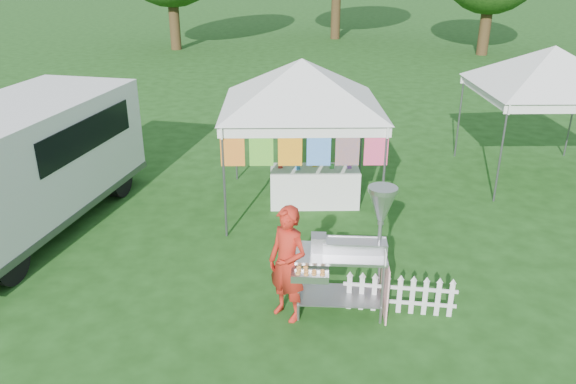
{
  "coord_description": "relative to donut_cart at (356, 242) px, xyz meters",
  "views": [
    {
      "loc": [
        -0.43,
        -7.17,
        4.82
      ],
      "look_at": [
        -0.29,
        1.55,
        1.1
      ],
      "focal_mm": 35.0,
      "sensor_mm": 36.0,
      "label": 1
    }
  ],
  "objects": [
    {
      "name": "cargo_van",
      "position": [
        -5.81,
        2.96,
        0.11
      ],
      "size": [
        3.48,
        5.96,
        2.33
      ],
      "rotation": [
        0.0,
        0.0,
        -0.24
      ],
      "color": "white",
      "rests_on": "ground"
    },
    {
      "name": "canopy_main",
      "position": [
        -0.62,
        3.83,
        1.84
      ],
      "size": [
        4.24,
        4.24,
        3.45
      ],
      "color": "#59595E",
      "rests_on": "ground"
    },
    {
      "name": "donut_cart",
      "position": [
        0.0,
        0.0,
        0.0
      ],
      "size": [
        1.46,
        0.91,
        1.95
      ],
      "rotation": [
        0.0,
        0.0,
        -0.08
      ],
      "color": "gray",
      "rests_on": "ground"
    },
    {
      "name": "ground",
      "position": [
        -0.62,
        0.33,
        -1.15
      ],
      "size": [
        120.0,
        120.0,
        0.0
      ],
      "primitive_type": "plane",
      "color": "#193F12",
      "rests_on": "ground"
    },
    {
      "name": "canopy_right",
      "position": [
        4.88,
        5.33,
        1.85
      ],
      "size": [
        4.24,
        4.24,
        3.45
      ],
      "color": "#59595E",
      "rests_on": "ground"
    },
    {
      "name": "picket_fence",
      "position": [
        0.66,
        -0.04,
        -0.86
      ],
      "size": [
        1.6,
        0.28,
        0.56
      ],
      "rotation": [
        0.0,
        0.0,
        -0.16
      ],
      "color": "white",
      "rests_on": "ground"
    },
    {
      "name": "display_table",
      "position": [
        -0.34,
        3.82,
        -0.75
      ],
      "size": [
        1.8,
        0.7,
        0.79
      ],
      "primitive_type": "cube",
      "color": "white",
      "rests_on": "ground"
    },
    {
      "name": "vendor",
      "position": [
        -0.95,
        -0.09,
        -0.29
      ],
      "size": [
        0.74,
        0.72,
        1.71
      ],
      "primitive_type": "imported",
      "rotation": [
        0.0,
        0.0,
        -0.74
      ],
      "color": "#B32216",
      "rests_on": "ground"
    }
  ]
}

